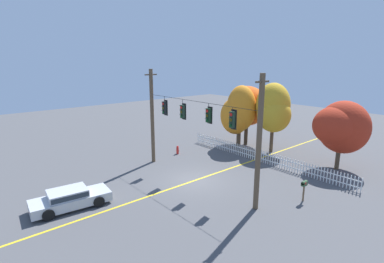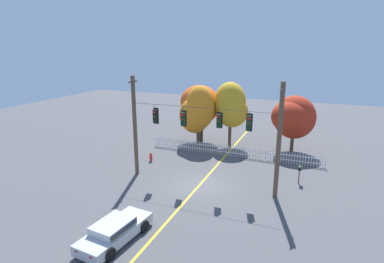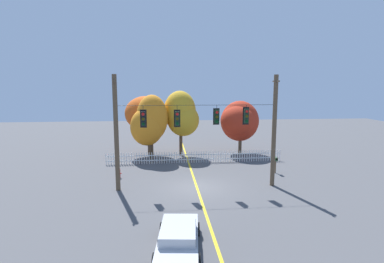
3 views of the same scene
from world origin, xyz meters
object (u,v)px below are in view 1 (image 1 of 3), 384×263
autumn_oak_far_east (273,109)px  autumn_maple_near_fence (247,106)px  fire_hydrant (178,150)px  roadside_mailbox (304,185)px  traffic_signal_southbound_primary (232,120)px  parked_car (70,198)px  autumn_maple_mid (238,112)px  traffic_signal_northbound_secondary (209,115)px  traffic_signal_westbound_side (183,112)px  traffic_signal_northbound_primary (165,108)px  autumn_maple_far_west (340,127)px

autumn_oak_far_east → autumn_maple_near_fence: bearing=171.9°
fire_hydrant → roadside_mailbox: roadside_mailbox is taller
traffic_signal_southbound_primary → parked_car: bearing=-121.9°
autumn_maple_mid → parked_car: size_ratio=1.36×
traffic_signal_southbound_primary → traffic_signal_northbound_secondary: bearing=-180.0°
traffic_signal_southbound_primary → autumn_maple_mid: size_ratio=0.22×
traffic_signal_westbound_side → traffic_signal_southbound_primary: same height
traffic_signal_northbound_secondary → autumn_maple_near_fence: 11.59m
autumn_maple_near_fence → traffic_signal_northbound_primary: bearing=-88.5°
traffic_signal_southbound_primary → autumn_maple_far_west: traffic_signal_southbound_primary is taller
parked_car → roadside_mailbox: (8.40, 11.09, 0.48)m
parked_car → fire_hydrant: 11.69m
traffic_signal_northbound_secondary → autumn_maple_far_west: 11.10m
traffic_signal_northbound_primary → fire_hydrant: (-2.12, 2.83, -4.46)m
traffic_signal_southbound_primary → autumn_maple_far_west: 10.52m
autumn_maple_far_west → fire_hydrant: autumn_maple_far_west is taller
autumn_oak_far_east → fire_hydrant: size_ratio=8.26×
traffic_signal_northbound_secondary → traffic_signal_southbound_primary: bearing=0.0°
traffic_signal_southbound_primary → autumn_maple_mid: bearing=128.6°
autumn_maple_mid → fire_hydrant: autumn_maple_mid is taller
traffic_signal_westbound_side → fire_hydrant: traffic_signal_westbound_side is taller
traffic_signal_southbound_primary → autumn_oak_far_east: 10.61m
traffic_signal_westbound_side → traffic_signal_southbound_primary: bearing=0.0°
traffic_signal_northbound_secondary → autumn_maple_near_fence: size_ratio=0.23×
traffic_signal_northbound_primary → autumn_maple_far_west: (9.01, 10.19, -1.45)m
traffic_signal_northbound_secondary → autumn_maple_mid: (-4.84, 8.62, -1.37)m
traffic_signal_northbound_primary → autumn_maple_mid: 8.71m
autumn_maple_near_fence → autumn_maple_far_west: autumn_maple_near_fence is taller
traffic_signal_northbound_secondary → fire_hydrant: size_ratio=1.72×
autumn_maple_far_west → fire_hydrant: bearing=-146.5°
autumn_maple_mid → parked_car: bearing=-83.8°
autumn_maple_mid → traffic_signal_northbound_secondary: bearing=-60.7°
traffic_signal_southbound_primary → traffic_signal_northbound_primary: bearing=-180.0°
autumn_maple_mid → autumn_maple_near_fence: bearing=100.7°
traffic_signal_northbound_secondary → autumn_maple_mid: bearing=119.3°
traffic_signal_northbound_secondary → autumn_maple_near_fence: bearing=116.6°
traffic_signal_southbound_primary → parked_car: 10.55m
traffic_signal_westbound_side → traffic_signal_northbound_secondary: (2.66, -0.00, 0.10)m
roadside_mailbox → parked_car: bearing=-127.1°
traffic_signal_westbound_side → traffic_signal_northbound_secondary: bearing=-0.0°
traffic_signal_westbound_side → traffic_signal_southbound_primary: size_ratio=1.08×
fire_hydrant → autumn_maple_near_fence: bearing=76.1°
traffic_signal_southbound_primary → autumn_maple_near_fence: size_ratio=0.23×
traffic_signal_northbound_primary → roadside_mailbox: traffic_signal_northbound_primary is taller
autumn_maple_near_fence → autumn_maple_far_west: bearing=-0.8°
traffic_signal_southbound_primary → fire_hydrant: 10.54m
traffic_signal_southbound_primary → roadside_mailbox: (3.32, 2.93, -3.88)m
fire_hydrant → traffic_signal_westbound_side: bearing=-33.0°
roadside_mailbox → autumn_maple_mid: bearing=150.9°
traffic_signal_westbound_side → autumn_maple_near_fence: size_ratio=0.25×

